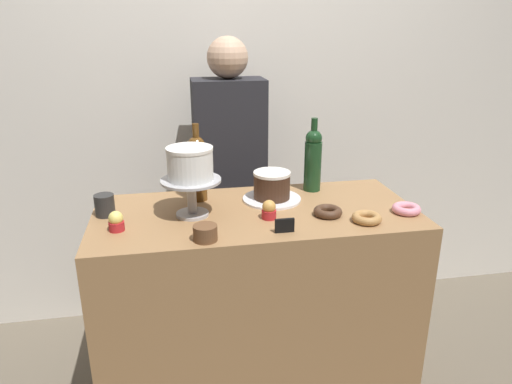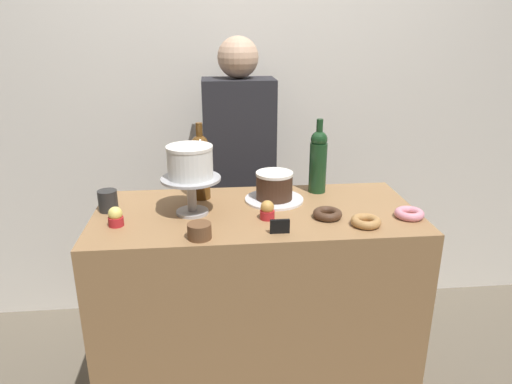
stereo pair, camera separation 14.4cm
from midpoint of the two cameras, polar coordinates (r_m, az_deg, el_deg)
The scene contains 17 objects.
back_wall at distance 2.62m, azimuth -0.31°, elevation 12.04°, with size 6.00×0.05×2.60m.
display_counter at distance 2.10m, azimuth 2.04°, elevation -14.43°, with size 1.28×0.59×0.95m.
cake_stand_pedestal at distance 1.82m, azimuth -5.62°, elevation 0.33°, with size 0.23×0.23×0.15m.
white_layer_cake at distance 1.79m, azimuth -5.73°, elevation 3.65°, with size 0.18×0.18×0.12m.
silver_serving_platter at distance 1.98m, azimuth 4.30°, elevation -0.93°, with size 0.25×0.25×0.01m.
chocolate_round_cake at distance 1.96m, azimuth 4.34°, elevation 0.78°, with size 0.16×0.16×0.11m.
wine_bottle_amber at distance 1.97m, azimuth -4.68°, elevation 3.19°, with size 0.08×0.08×0.33m.
wine_bottle_green at distance 2.07m, azimuth 9.55°, elevation 3.80°, with size 0.08×0.08×0.33m.
cupcake_caramel at distance 1.79m, azimuth 3.70°, elevation -2.28°, with size 0.06×0.06×0.07m.
cupcake_lemon at distance 1.78m, azimuth -14.48°, elevation -2.99°, with size 0.06×0.06×0.07m.
donut_pink at distance 1.92m, azimuth 20.19°, elevation -2.51°, with size 0.11×0.11×0.03m.
donut_chocolate at distance 1.83m, azimuth 10.92°, elevation -2.66°, with size 0.11×0.11×0.03m.
donut_maple at distance 1.80m, azimuth 15.46°, elevation -3.50°, with size 0.11×0.11×0.03m.
cookie_stack at distance 1.63m, azimuth -4.37°, elevation -4.79°, with size 0.08×0.08×0.06m.
price_sign_chalkboard at distance 1.67m, azimuth 5.39°, elevation -4.22°, with size 0.07×0.01×0.05m.
coffee_cup_ceramic at distance 1.93m, azimuth -15.52°, elevation -1.06°, with size 0.08×0.08×0.09m.
barista_figure at distance 2.48m, azimuth -0.33°, elevation 0.61°, with size 0.36×0.22×1.60m.
Camera 2 is at (-0.17, -1.73, 1.65)m, focal length 32.95 mm.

